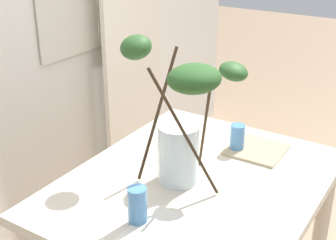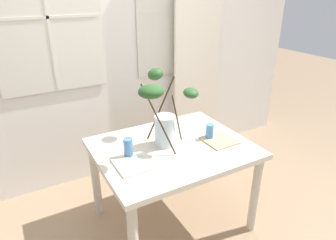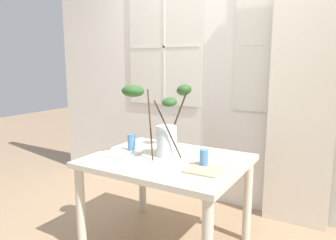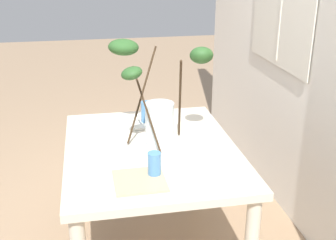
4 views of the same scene
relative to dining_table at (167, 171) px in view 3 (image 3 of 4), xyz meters
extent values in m
cube|color=silver|center=(0.00, 1.06, 0.71)|extent=(4.35, 0.12, 2.68)
cube|color=white|center=(-0.62, 0.99, 1.00)|extent=(0.84, 0.01, 1.19)
cube|color=silver|center=(-0.62, 0.99, 1.00)|extent=(0.91, 0.01, 1.26)
cube|color=silver|center=(-0.62, 0.98, 1.00)|extent=(0.02, 0.01, 1.19)
cube|color=silver|center=(-0.62, 0.98, 1.00)|extent=(0.84, 0.01, 0.02)
cube|color=white|center=(0.62, 0.99, 1.00)|extent=(0.84, 0.01, 1.19)
cube|color=silver|center=(0.62, 0.99, 1.00)|extent=(0.91, 0.01, 1.26)
cube|color=silver|center=(0.62, 0.98, 1.00)|extent=(0.02, 0.01, 1.19)
cube|color=silver|center=(0.62, 0.98, 1.00)|extent=(0.84, 0.01, 0.02)
cube|color=silver|center=(0.82, 0.89, 0.63)|extent=(0.56, 0.03, 2.52)
cube|color=beige|center=(0.00, 0.00, 0.08)|extent=(1.17, 0.94, 0.04)
cylinder|color=beige|center=(-0.52, -0.41, -0.28)|extent=(0.07, 0.07, 0.69)
cylinder|color=beige|center=(-0.52, 0.41, -0.28)|extent=(0.07, 0.07, 0.69)
cylinder|color=beige|center=(0.52, 0.41, -0.28)|extent=(0.07, 0.07, 0.69)
cylinder|color=silver|center=(-0.04, 0.06, 0.22)|extent=(0.16, 0.16, 0.24)
cylinder|color=silver|center=(-0.04, 0.06, 0.15)|extent=(0.14, 0.14, 0.08)
cylinder|color=#382819|center=(0.02, -0.02, 0.33)|extent=(0.17, 0.14, 0.44)
ellipsoid|color=#285123|center=(0.08, -0.10, 0.55)|extent=(0.15, 0.16, 0.10)
cylinder|color=#382819|center=(-0.02, 0.16, 0.36)|extent=(0.23, 0.05, 0.50)
ellipsoid|color=#285123|center=(0.00, 0.27, 0.61)|extent=(0.16, 0.15, 0.12)
cylinder|color=#382819|center=(-0.13, -0.03, 0.37)|extent=(0.18, 0.21, 0.51)
ellipsoid|color=#285123|center=(-0.23, -0.11, 0.62)|extent=(0.24, 0.24, 0.10)
cylinder|color=#4C84BC|center=(-0.35, 0.03, 0.17)|extent=(0.07, 0.07, 0.14)
cylinder|color=#4C84BC|center=(0.32, -0.03, 0.16)|extent=(0.06, 0.06, 0.12)
cube|color=silver|center=(-0.37, -0.09, 0.11)|extent=(0.25, 0.25, 0.01)
cube|color=tan|center=(0.37, -0.11, 0.11)|extent=(0.24, 0.24, 0.01)
camera|label=1|loc=(-1.43, -0.78, 1.09)|focal=50.47mm
camera|label=2|loc=(-1.02, -1.75, 1.24)|focal=32.03mm
camera|label=3|loc=(1.20, -2.02, 0.82)|focal=34.05mm
camera|label=4|loc=(2.13, -0.31, 1.12)|focal=45.97mm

